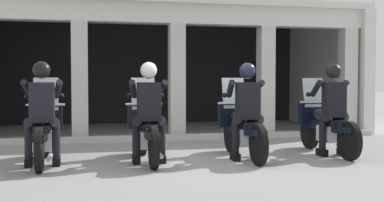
# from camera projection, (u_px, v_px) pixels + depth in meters

# --- Properties ---
(ground_plane) EXTENTS (80.00, 80.00, 0.00)m
(ground_plane) POSITION_uv_depth(u_px,v_px,m) (167.00, 139.00, 10.57)
(ground_plane) COLOR gray
(station_building) EXTENTS (9.74, 4.66, 3.19)m
(station_building) POSITION_uv_depth(u_px,v_px,m) (161.00, 55.00, 13.11)
(station_building) COLOR black
(station_building) RESTS_ON ground
(kerb_strip) EXTENTS (9.24, 0.24, 0.12)m
(kerb_strip) POSITION_uv_depth(u_px,v_px,m) (181.00, 137.00, 10.44)
(kerb_strip) COLOR #B7B5AD
(kerb_strip) RESTS_ON ground
(motorcycle_far_left) EXTENTS (0.62, 2.04, 1.35)m
(motorcycle_far_left) POSITION_uv_depth(u_px,v_px,m) (44.00, 131.00, 7.46)
(motorcycle_far_left) COLOR black
(motorcycle_far_left) RESTS_ON ground
(police_officer_far_left) EXTENTS (0.63, 0.61, 1.58)m
(police_officer_far_left) POSITION_uv_depth(u_px,v_px,m) (42.00, 104.00, 7.16)
(police_officer_far_left) COLOR black
(police_officer_far_left) RESTS_ON ground
(motorcycle_center_left) EXTENTS (0.62, 2.04, 1.35)m
(motorcycle_center_left) POSITION_uv_depth(u_px,v_px,m) (147.00, 130.00, 7.72)
(motorcycle_center_left) COLOR black
(motorcycle_center_left) RESTS_ON ground
(police_officer_center_left) EXTENTS (0.63, 0.61, 1.58)m
(police_officer_center_left) POSITION_uv_depth(u_px,v_px,m) (149.00, 103.00, 7.42)
(police_officer_center_left) COLOR black
(police_officer_center_left) RESTS_ON ground
(motorcycle_center_right) EXTENTS (0.62, 2.04, 1.35)m
(motorcycle_center_right) POSITION_uv_depth(u_px,v_px,m) (241.00, 128.00, 8.03)
(motorcycle_center_right) COLOR black
(motorcycle_center_right) RESTS_ON ground
(police_officer_center_right) EXTENTS (0.63, 0.61, 1.58)m
(police_officer_center_right) POSITION_uv_depth(u_px,v_px,m) (247.00, 103.00, 7.74)
(police_officer_center_right) COLOR black
(police_officer_center_right) RESTS_ON ground
(motorcycle_far_right) EXTENTS (0.62, 2.04, 1.35)m
(motorcycle_far_right) POSITION_uv_depth(u_px,v_px,m) (325.00, 125.00, 8.49)
(motorcycle_far_right) COLOR black
(motorcycle_far_right) RESTS_ON ground
(police_officer_far_right) EXTENTS (0.63, 0.61, 1.58)m
(police_officer_far_right) POSITION_uv_depth(u_px,v_px,m) (333.00, 101.00, 8.20)
(police_officer_far_right) COLOR black
(police_officer_far_right) RESTS_ON ground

